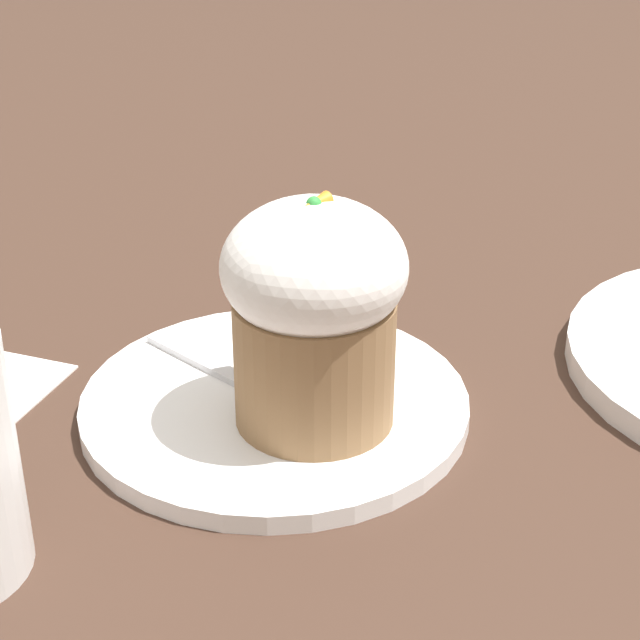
% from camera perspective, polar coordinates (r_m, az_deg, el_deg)
% --- Properties ---
extents(ground_plane, '(4.00, 4.00, 0.00)m').
position_cam_1_polar(ground_plane, '(0.58, -2.41, -4.94)').
color(ground_plane, '#3D281E').
extents(dessert_plate, '(0.21, 0.21, 0.01)m').
position_cam_1_polar(dessert_plate, '(0.57, -2.42, -4.50)').
color(dessert_plate, white).
rests_on(dessert_plate, ground_plane).
extents(carrot_cake, '(0.09, 0.09, 0.12)m').
position_cam_1_polar(carrot_cake, '(0.52, -0.00, 0.69)').
color(carrot_cake, olive).
rests_on(carrot_cake, dessert_plate).
extents(spoon, '(0.03, 0.13, 0.01)m').
position_cam_1_polar(spoon, '(0.57, -2.97, -3.83)').
color(spoon, silver).
rests_on(spoon, dessert_plate).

